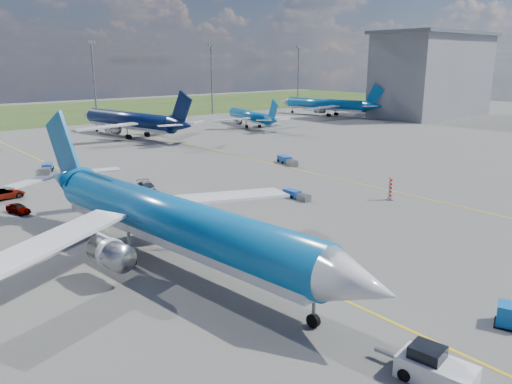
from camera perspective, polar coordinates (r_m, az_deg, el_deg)
ground at (r=42.67m, az=3.34°, el=-9.21°), size 400.00×400.00×0.00m
taxiway_lines at (r=64.51m, az=-13.65°, el=-1.23°), size 60.25×160.00×0.02m
floodlight_masts at (r=143.16m, az=-25.58°, el=11.46°), size 202.20×0.50×22.70m
terminal_building at (r=171.41m, az=19.49°, el=12.53°), size 42.00×22.00×26.00m
warning_post at (r=66.04m, az=15.13°, el=0.39°), size 0.50×0.50×3.00m
bg_jet_n at (r=121.64m, az=-14.12°, el=6.14°), size 39.02×47.21×11.08m
bg_jet_ne at (r=136.16m, az=-0.70°, el=7.46°), size 30.84×36.22×8.20m
bg_jet_ene at (r=166.25m, az=7.93°, el=8.65°), size 37.15×44.43×10.27m
main_airliner at (r=44.57m, az=-9.18°, el=-8.30°), size 39.15×48.66×11.83m
pushback_tug at (r=30.97m, az=19.70°, el=-18.44°), size 2.80×5.92×1.97m
uld_container at (r=38.49m, az=27.25°, el=-12.48°), size 2.12×2.33×1.52m
service_car_a at (r=64.67m, az=-25.53°, el=-1.70°), size 2.32×3.74×1.19m
service_car_b at (r=72.04m, az=-26.82°, el=-0.20°), size 5.25×2.98×1.38m
service_car_c at (r=69.07m, az=-12.33°, el=0.51°), size 2.99×5.22×1.43m
baggage_tug_w at (r=64.96m, az=4.58°, el=-0.33°), size 1.35×4.35×0.96m
baggage_tug_c at (r=87.06m, az=-22.79°, el=2.50°), size 3.35×5.40×1.18m
baggage_tug_e at (r=86.73m, az=3.57°, el=3.60°), size 2.93×5.56×1.21m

